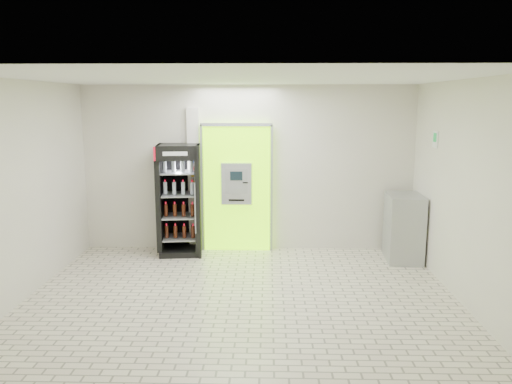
{
  "coord_description": "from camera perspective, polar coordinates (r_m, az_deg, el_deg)",
  "views": [
    {
      "loc": [
        0.38,
        -6.49,
        2.71
      ],
      "look_at": [
        0.18,
        1.2,
        1.3
      ],
      "focal_mm": 35.0,
      "sensor_mm": 36.0,
      "label": 1
    }
  ],
  "objects": [
    {
      "name": "ground",
      "position": [
        7.05,
        -1.74,
        -12.27
      ],
      "size": [
        6.0,
        6.0,
        0.0
      ],
      "primitive_type": "plane",
      "color": "beige",
      "rests_on": "ground"
    },
    {
      "name": "steel_cabinet",
      "position": [
        8.97,
        16.51,
        -3.89
      ],
      "size": [
        0.63,
        0.89,
        1.14
      ],
      "rotation": [
        0.0,
        0.0,
        -0.07
      ],
      "color": "#9B9DA2",
      "rests_on": "ground"
    },
    {
      "name": "pillar",
      "position": [
        9.16,
        -7.06,
        1.41
      ],
      "size": [
        0.22,
        0.11,
        2.6
      ],
      "color": "silver",
      "rests_on": "ground"
    },
    {
      "name": "exit_sign",
      "position": [
        8.34,
        19.83,
        5.69
      ],
      "size": [
        0.02,
        0.22,
        0.26
      ],
      "color": "white",
      "rests_on": "room_shell"
    },
    {
      "name": "room_shell",
      "position": [
        6.56,
        -1.82,
        2.74
      ],
      "size": [
        6.0,
        6.0,
        6.0
      ],
      "color": "silver",
      "rests_on": "ground"
    },
    {
      "name": "beverage_cooler",
      "position": [
        8.98,
        -8.66,
        -1.11
      ],
      "size": [
        0.81,
        0.76,
        1.97
      ],
      "rotation": [
        0.0,
        0.0,
        0.12
      ],
      "color": "black",
      "rests_on": "ground"
    },
    {
      "name": "atm_assembly",
      "position": [
        9.06,
        -2.19,
        0.56
      ],
      "size": [
        1.3,
        0.24,
        2.33
      ],
      "color": "#7EE700",
      "rests_on": "ground"
    }
  ]
}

